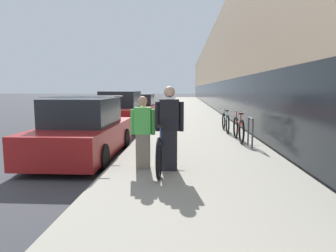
{
  "coord_description": "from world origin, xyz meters",
  "views": [
    {
      "loc": [
        5.43,
        -4.76,
        1.82
      ],
      "look_at": [
        4.46,
        13.21,
        -0.42
      ],
      "focal_mm": 32.0,
      "sensor_mm": 36.0,
      "label": 1
    }
  ],
  "objects_px": {
    "person_bystander": "(143,132)",
    "cruiser_bike_nearest": "(238,129)",
    "parked_sedan_curbside": "(84,131)",
    "cruiser_bike_middle": "(226,122)",
    "person_rider": "(169,129)",
    "parked_sedan_far": "(141,107)",
    "tandem_bicycle": "(163,147)",
    "vintage_roadster_curbside": "(121,112)",
    "bike_rack_hoop": "(250,129)"
  },
  "relations": [
    {
      "from": "person_rider",
      "to": "bike_rack_hoop",
      "type": "height_order",
      "value": "person_rider"
    },
    {
      "from": "person_bystander",
      "to": "vintage_roadster_curbside",
      "type": "distance_m",
      "value": 7.46
    },
    {
      "from": "cruiser_bike_nearest",
      "to": "vintage_roadster_curbside",
      "type": "relative_size",
      "value": 0.43
    },
    {
      "from": "cruiser_bike_middle",
      "to": "parked_sedan_far",
      "type": "bearing_deg",
      "value": 121.36
    },
    {
      "from": "cruiser_bike_nearest",
      "to": "tandem_bicycle",
      "type": "bearing_deg",
      "value": -124.09
    },
    {
      "from": "tandem_bicycle",
      "to": "parked_sedan_far",
      "type": "bearing_deg",
      "value": 100.28
    },
    {
      "from": "parked_sedan_curbside",
      "to": "vintage_roadster_curbside",
      "type": "height_order",
      "value": "vintage_roadster_curbside"
    },
    {
      "from": "cruiser_bike_nearest",
      "to": "parked_sedan_far",
      "type": "relative_size",
      "value": 0.42
    },
    {
      "from": "person_bystander",
      "to": "vintage_roadster_curbside",
      "type": "xyz_separation_m",
      "value": [
        -1.99,
        7.19,
        -0.15
      ]
    },
    {
      "from": "person_rider",
      "to": "vintage_roadster_curbside",
      "type": "distance_m",
      "value": 7.74
    },
    {
      "from": "tandem_bicycle",
      "to": "bike_rack_hoop",
      "type": "height_order",
      "value": "tandem_bicycle"
    },
    {
      "from": "bike_rack_hoop",
      "to": "vintage_roadster_curbside",
      "type": "height_order",
      "value": "vintage_roadster_curbside"
    },
    {
      "from": "cruiser_bike_middle",
      "to": "parked_sedan_curbside",
      "type": "distance_m",
      "value": 5.85
    },
    {
      "from": "cruiser_bike_nearest",
      "to": "vintage_roadster_curbside",
      "type": "xyz_separation_m",
      "value": [
        -4.6,
        3.68,
        0.22
      ]
    },
    {
      "from": "tandem_bicycle",
      "to": "parked_sedan_curbside",
      "type": "distance_m",
      "value": 2.6
    },
    {
      "from": "parked_sedan_curbside",
      "to": "bike_rack_hoop",
      "type": "bearing_deg",
      "value": 11.81
    },
    {
      "from": "cruiser_bike_nearest",
      "to": "parked_sedan_curbside",
      "type": "relative_size",
      "value": 0.42
    },
    {
      "from": "vintage_roadster_curbside",
      "to": "parked_sedan_far",
      "type": "relative_size",
      "value": 0.97
    },
    {
      "from": "person_rider",
      "to": "bike_rack_hoop",
      "type": "relative_size",
      "value": 2.03
    },
    {
      "from": "person_rider",
      "to": "cruiser_bike_middle",
      "type": "bearing_deg",
      "value": 71.42
    },
    {
      "from": "tandem_bicycle",
      "to": "vintage_roadster_curbside",
      "type": "distance_m",
      "value": 7.35
    },
    {
      "from": "parked_sedan_far",
      "to": "vintage_roadster_curbside",
      "type": "bearing_deg",
      "value": -91.33
    },
    {
      "from": "tandem_bicycle",
      "to": "person_rider",
      "type": "height_order",
      "value": "person_rider"
    },
    {
      "from": "cruiser_bike_nearest",
      "to": "parked_sedan_curbside",
      "type": "xyz_separation_m",
      "value": [
        -4.42,
        -1.89,
        0.15
      ]
    },
    {
      "from": "bike_rack_hoop",
      "to": "tandem_bicycle",
      "type": "bearing_deg",
      "value": -135.59
    },
    {
      "from": "tandem_bicycle",
      "to": "person_rider",
      "type": "distance_m",
      "value": 0.59
    },
    {
      "from": "bike_rack_hoop",
      "to": "parked_sedan_far",
      "type": "distance_m",
      "value": 11.15
    },
    {
      "from": "person_rider",
      "to": "parked_sedan_curbside",
      "type": "relative_size",
      "value": 0.4
    },
    {
      "from": "person_bystander",
      "to": "cruiser_bike_nearest",
      "type": "xyz_separation_m",
      "value": [
        2.6,
        3.5,
        -0.37
      ]
    },
    {
      "from": "person_rider",
      "to": "cruiser_bike_nearest",
      "type": "bearing_deg",
      "value": 60.49
    },
    {
      "from": "cruiser_bike_nearest",
      "to": "parked_sedan_far",
      "type": "xyz_separation_m",
      "value": [
        -4.47,
        9.21,
        0.12
      ]
    },
    {
      "from": "parked_sedan_curbside",
      "to": "parked_sedan_far",
      "type": "xyz_separation_m",
      "value": [
        -0.05,
        11.1,
        -0.03
      ]
    },
    {
      "from": "cruiser_bike_middle",
      "to": "parked_sedan_far",
      "type": "relative_size",
      "value": 0.42
    },
    {
      "from": "bike_rack_hoop",
      "to": "cruiser_bike_nearest",
      "type": "distance_m",
      "value": 0.95
    },
    {
      "from": "tandem_bicycle",
      "to": "vintage_roadster_curbside",
      "type": "bearing_deg",
      "value": 108.99
    },
    {
      "from": "cruiser_bike_nearest",
      "to": "parked_sedan_curbside",
      "type": "height_order",
      "value": "parked_sedan_curbside"
    },
    {
      "from": "tandem_bicycle",
      "to": "cruiser_bike_middle",
      "type": "distance_m",
      "value": 5.74
    },
    {
      "from": "tandem_bicycle",
      "to": "person_bystander",
      "type": "xyz_separation_m",
      "value": [
        -0.4,
        -0.25,
        0.35
      ]
    },
    {
      "from": "person_rider",
      "to": "person_bystander",
      "type": "bearing_deg",
      "value": 168.8
    },
    {
      "from": "cruiser_bike_middle",
      "to": "vintage_roadster_curbside",
      "type": "bearing_deg",
      "value": 160.38
    },
    {
      "from": "person_bystander",
      "to": "cruiser_bike_nearest",
      "type": "distance_m",
      "value": 4.38
    },
    {
      "from": "bike_rack_hoop",
      "to": "parked_sedan_curbside",
      "type": "height_order",
      "value": "parked_sedan_curbside"
    },
    {
      "from": "tandem_bicycle",
      "to": "parked_sedan_curbside",
      "type": "bearing_deg",
      "value": 148.14
    },
    {
      "from": "tandem_bicycle",
      "to": "cruiser_bike_middle",
      "type": "bearing_deg",
      "value": 68.78
    },
    {
      "from": "person_bystander",
      "to": "vintage_roadster_curbside",
      "type": "bearing_deg",
      "value": 105.48
    },
    {
      "from": "bike_rack_hoop",
      "to": "person_bystander",
      "type": "bearing_deg",
      "value": -137.16
    },
    {
      "from": "cruiser_bike_middle",
      "to": "vintage_roadster_curbside",
      "type": "distance_m",
      "value": 4.75
    },
    {
      "from": "cruiser_bike_nearest",
      "to": "parked_sedan_far",
      "type": "distance_m",
      "value": 10.24
    },
    {
      "from": "person_rider",
      "to": "vintage_roadster_curbside",
      "type": "relative_size",
      "value": 0.41
    },
    {
      "from": "person_rider",
      "to": "parked_sedan_far",
      "type": "xyz_separation_m",
      "value": [
        -2.42,
        12.83,
        -0.35
      ]
    }
  ]
}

